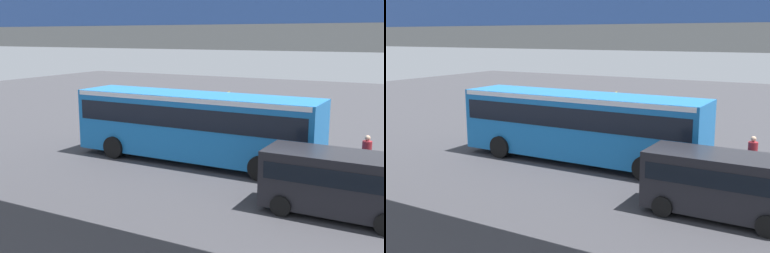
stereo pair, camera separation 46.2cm
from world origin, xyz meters
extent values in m
plane|color=#38383D|center=(0.00, 0.00, 0.00)|extent=(80.00, 80.00, 0.00)
cube|color=#196BB7|center=(-0.09, 1.27, 1.72)|extent=(11.50, 2.55, 2.86)
cube|color=black|center=(-0.09, 1.27, 2.23)|extent=(11.04, 2.59, 0.90)
cube|color=white|center=(-0.09, 1.27, 3.03)|extent=(11.27, 2.58, 0.20)
cube|color=black|center=(5.67, 1.27, 2.06)|extent=(0.04, 2.24, 1.20)
cylinder|color=black|center=(3.59, 2.55, 0.52)|extent=(1.04, 0.30, 1.04)
cylinder|color=black|center=(3.59, 0.00, 0.52)|extent=(1.04, 0.30, 1.04)
cylinder|color=black|center=(-3.77, 2.55, 0.52)|extent=(1.04, 0.30, 1.04)
cylinder|color=black|center=(-3.77, 0.00, 0.52)|extent=(1.04, 0.30, 1.04)
cube|color=black|center=(-7.23, 4.73, 1.12)|extent=(4.80, 1.95, 1.86)
cube|color=black|center=(-7.23, 4.73, 1.48)|extent=(4.42, 1.98, 0.56)
cylinder|color=black|center=(-5.64, 5.70, 0.34)|extent=(0.68, 0.22, 0.68)
cylinder|color=black|center=(-5.64, 3.75, 0.34)|extent=(0.68, 0.22, 0.68)
torus|color=black|center=(-7.75, 2.38, 0.36)|extent=(0.72, 0.06, 0.72)
cube|color=green|center=(-8.27, 2.38, 0.54)|extent=(0.89, 0.04, 0.04)
cylinder|color=green|center=(-7.87, 2.38, 0.91)|extent=(0.02, 0.44, 0.02)
cylinder|color=#2D2D38|center=(-7.41, 0.15, 0.42)|extent=(0.32, 0.32, 0.85)
cylinder|color=maroon|center=(-7.41, 0.15, 1.20)|extent=(0.38, 0.38, 0.70)
sphere|color=tan|center=(-7.41, 0.15, 1.68)|extent=(0.22, 0.22, 0.22)
cylinder|color=slate|center=(0.05, -2.61, 1.40)|extent=(0.08, 0.08, 2.80)
cube|color=yellow|center=(0.05, -2.61, 2.50)|extent=(0.04, 0.60, 0.60)
cube|color=silver|center=(-4.00, -2.24, 0.00)|extent=(2.00, 0.20, 0.01)
cube|color=silver|center=(0.00, -2.24, 0.00)|extent=(2.00, 0.20, 0.01)
cube|color=silver|center=(4.00, -2.24, 0.00)|extent=(2.00, 0.20, 0.01)
cube|color=silver|center=(8.00, -2.24, 0.00)|extent=(2.00, 0.20, 0.01)
cube|color=gray|center=(0.00, 9.68, 5.71)|extent=(28.41, 2.60, 0.50)
cube|color=#3359A5|center=(0.00, 8.43, 6.51)|extent=(28.41, 0.08, 1.10)
cube|color=#3359A5|center=(0.00, 10.93, 6.51)|extent=(28.41, 0.08, 1.10)
camera|label=1|loc=(-9.90, 19.49, 5.75)|focal=43.29mm
camera|label=2|loc=(-10.30, 19.26, 5.75)|focal=43.29mm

